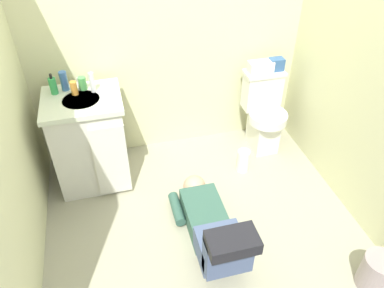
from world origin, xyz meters
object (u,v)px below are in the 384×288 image
Objects in this scene: toilet at (264,113)px; trash_can at (377,272)px; bottle_green at (83,83)px; paper_towel_roll at (243,161)px; vanity_cabinet at (90,140)px; person_plumber at (212,228)px; toiletry_bag at (276,64)px; tissue_box at (261,67)px; bottle_blue at (64,81)px; soap_dispenser at (53,86)px; faucet at (79,83)px; bottle_clear at (92,82)px; bottle_amber at (74,88)px.

trash_can is (0.14, -1.61, -0.24)m from toilet.
bottle_green is 0.48× the size of paper_towel_roll.
vanity_cabinet is 2.31m from trash_can.
toiletry_bag reaches higher than person_plumber.
bottle_blue is (-1.65, -0.02, 0.10)m from tissue_box.
bottle_green is (0.22, 0.01, -0.02)m from soap_dispenser.
trash_can is (1.70, -1.65, -0.74)m from bottle_green.
trash_can is (0.95, -0.59, -0.04)m from person_plumber.
faucet is 1.69m from toiletry_bag.
bottle_blue is (-0.89, 1.09, 0.72)m from person_plumber.
toiletry_bag is at bearing 0.77° from bottle_blue.
tissue_box is at bearing 6.99° from vanity_cabinet.
trash_can is (1.72, -1.51, -0.29)m from vanity_cabinet.
bottle_clear reaches higher than paper_towel_roll.
toilet is at bearing -1.46° from bottle_green.
bottle_blue is 0.96× the size of bottle_clear.
trash_can is (1.76, -1.59, -0.74)m from bottle_amber.
trash_can is at bearing -44.51° from bottle_clear.
trash_can is (1.72, -1.66, -0.74)m from faucet.
bottle_blue is at bearing 170.46° from faucet.
bottle_blue reaches higher than tissue_box.
bottle_amber is at bearing -176.27° from toiletry_bag.
bottle_green is 0.10m from bottle_clear.
person_plumber is 10.29× the size of bottle_green.
person_plumber is at bearing -47.49° from soap_dispenser.
bottle_amber reaches higher than trash_can.
person_plumber is at bearing -50.21° from vanity_cabinet.
toilet is at bearing -2.24° from bottle_blue.
paper_towel_roll is (1.33, -0.30, -0.77)m from bottle_amber.
faucet is 0.09× the size of person_plumber.
bottle_amber is 0.50× the size of paper_towel_roll.
trash_can is at bearing -43.95° from faucet.
faucet is 0.45× the size of tissue_box.
trash_can is at bearing -88.94° from toiletry_bag.
toilet is 0.91× the size of vanity_cabinet.
toiletry_bag is 1.80m from bottle_blue.
tissue_box is 1.02× the size of paper_towel_roll.
toiletry_bag is at bearing 50.70° from person_plumber.
toilet is 0.51m from paper_towel_roll.
toilet reaches higher than trash_can.
toiletry_bag is at bearing 1.75° from bottle_green.
tissue_box is at bearing 96.08° from trash_can.
soap_dispenser is 1.71m from paper_towel_roll.
soap_dispenser is at bearing -177.93° from tissue_box.
bottle_amber is (-0.04, 0.08, 0.46)m from vanity_cabinet.
bottle_amber is (-0.04, -0.07, 0.00)m from faucet.
faucet reaches higher than person_plumber.
bottle_green is at bearing 142.24° from bottle_clear.
soap_dispenser is 0.29m from bottle_clear.
soap_dispenser reaches higher than person_plumber.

